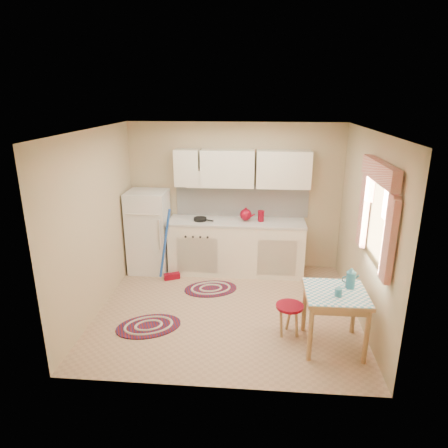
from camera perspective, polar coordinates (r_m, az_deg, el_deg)
The scene contains 14 objects.
room_shell at distance 5.43m, azimuth 2.34°, elevation 3.89°, with size 3.64×3.60×2.52m.
fridge at distance 6.90m, azimuth -10.68°, elevation -1.07°, with size 0.65×0.60×1.40m, color white.
broom at distance 6.51m, azimuth -7.65°, elevation -3.03°, with size 0.28×0.12×1.20m, color blue, non-canonical shape.
base_cabinets at distance 6.80m, azimuth 1.77°, elevation -3.37°, with size 2.25×0.60×0.88m, color white.
countertop at distance 6.64m, azimuth 1.80°, elevation 0.32°, with size 2.27×0.62×0.04m, color beige.
frying_pan at distance 6.64m, azimuth -3.43°, elevation 0.69°, with size 0.21×0.21×0.05m, color black.
red_kettle at distance 6.60m, azimuth 3.12°, elevation 1.34°, with size 0.21×0.19×0.21m, color maroon, non-canonical shape.
red_canister at distance 6.61m, azimuth 5.30°, elevation 1.05°, with size 0.10×0.10×0.16m, color maroon.
table at distance 5.07m, azimuth 15.38°, elevation -13.00°, with size 0.72×0.72×0.72m, color tan.
stool at distance 5.25m, azimuth 9.26°, elevation -13.35°, with size 0.35×0.35×0.42m, color maroon.
coffee_pot at distance 4.99m, azimuth 17.67°, elevation -7.34°, with size 0.14×0.12×0.27m, color #2A6B83, non-canonical shape.
mug at distance 4.79m, azimuth 16.00°, elevation -9.40°, with size 0.08×0.08×0.10m, color #2A6B83.
rug_center at distance 6.36m, azimuth -1.91°, elevation -9.23°, with size 0.83×0.55×0.02m, color maroon, non-canonical shape.
rug_left at distance 5.52m, azimuth -10.72°, elevation -14.15°, with size 0.85×0.57×0.02m, color maroon, non-canonical shape.
Camera 1 is at (0.38, -5.02, 2.92)m, focal length 32.00 mm.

